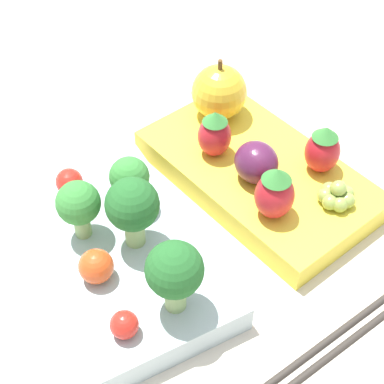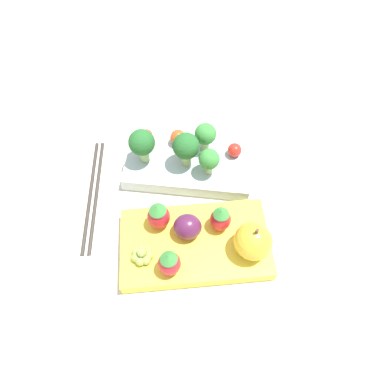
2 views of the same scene
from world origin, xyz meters
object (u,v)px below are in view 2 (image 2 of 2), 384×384
(broccoli_floret_3, at_px, (208,160))
(chopsticks_pair, at_px, (92,193))
(strawberry_0, at_px, (157,216))
(cherry_tomato_1, at_px, (177,138))
(bento_box_fruit, at_px, (197,244))
(grape_cluster, at_px, (141,255))
(broccoli_floret_2, at_px, (185,147))
(bento_box_savoury, at_px, (188,161))
(cherry_tomato_0, at_px, (145,135))
(strawberry_2, at_px, (168,263))
(broccoli_floret_1, at_px, (204,135))
(strawberry_1, at_px, (219,219))
(apple, at_px, (252,241))
(plum, at_px, (186,227))
(broccoli_floret_0, at_px, (141,143))
(cherry_tomato_2, at_px, (233,150))

(broccoli_floret_3, relative_size, chopsticks_pair, 0.24)
(broccoli_floret_3, bearing_deg, strawberry_0, -127.34)
(cherry_tomato_1, height_order, chopsticks_pair, cherry_tomato_1)
(bento_box_fruit, xyz_separation_m, grape_cluster, (-0.08, -0.03, 0.02))
(bento_box_fruit, relative_size, broccoli_floret_2, 3.53)
(bento_box_savoury, relative_size, grape_cluster, 6.75)
(broccoli_floret_3, relative_size, cherry_tomato_1, 1.87)
(broccoli_floret_2, bearing_deg, grape_cluster, -108.69)
(cherry_tomato_0, bearing_deg, strawberry_2, -76.94)
(strawberry_0, height_order, strawberry_2, strawberry_0)
(broccoli_floret_1, distance_m, broccoli_floret_2, 0.04)
(broccoli_floret_3, relative_size, strawberry_2, 1.06)
(bento_box_fruit, relative_size, strawberry_1, 4.85)
(strawberry_0, xyz_separation_m, grape_cluster, (-0.02, -0.05, -0.02))
(bento_box_savoury, bearing_deg, cherry_tomato_1, 122.33)
(apple, height_order, strawberry_0, apple)
(strawberry_2, height_order, plum, strawberry_2)
(chopsticks_pair, bearing_deg, broccoli_floret_2, 18.12)
(bento_box_savoury, xyz_separation_m, grape_cluster, (-0.06, -0.17, 0.02))
(broccoli_floret_1, relative_size, grape_cluster, 1.69)
(broccoli_floret_2, relative_size, strawberry_1, 1.37)
(cherry_tomato_0, bearing_deg, strawberry_1, -52.89)
(broccoli_floret_0, distance_m, chopsticks_pair, 0.12)
(cherry_tomato_1, distance_m, apple, 0.22)
(cherry_tomato_1, height_order, strawberry_1, strawberry_1)
(cherry_tomato_1, relative_size, strawberry_0, 0.53)
(broccoli_floret_0, height_order, strawberry_2, broccoli_floret_0)
(cherry_tomato_1, height_order, grape_cluster, cherry_tomato_1)
(chopsticks_pair, bearing_deg, broccoli_floret_0, 33.85)
(broccoli_floret_2, distance_m, plum, 0.13)
(bento_box_fruit, relative_size, strawberry_2, 4.77)
(cherry_tomato_1, bearing_deg, broccoli_floret_3, -49.14)
(broccoli_floret_2, bearing_deg, broccoli_floret_3, -25.32)
(broccoli_floret_0, distance_m, cherry_tomato_0, 0.05)
(broccoli_floret_2, xyz_separation_m, chopsticks_pair, (-0.15, -0.05, -0.06))
(cherry_tomato_1, distance_m, chopsticks_pair, 0.17)
(broccoli_floret_1, distance_m, cherry_tomato_1, 0.05)
(broccoli_floret_0, relative_size, strawberry_0, 1.26)
(broccoli_floret_1, bearing_deg, bento_box_savoury, -145.95)
(cherry_tomato_2, bearing_deg, strawberry_2, -115.62)
(cherry_tomato_2, bearing_deg, plum, -116.92)
(cherry_tomato_1, xyz_separation_m, cherry_tomato_2, (0.09, -0.02, -0.00))
(strawberry_1, distance_m, grape_cluster, 0.12)
(strawberry_2, distance_m, chopsticks_pair, 0.19)
(strawberry_1, relative_size, plum, 1.16)
(bento_box_savoury, xyz_separation_m, strawberry_1, (0.05, -0.12, 0.03))
(broccoli_floret_1, distance_m, strawberry_1, 0.14)
(strawberry_1, height_order, chopsticks_pair, strawberry_1)
(bento_box_fruit, distance_m, cherry_tomato_2, 0.17)
(bento_box_savoury, height_order, chopsticks_pair, bento_box_savoury)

